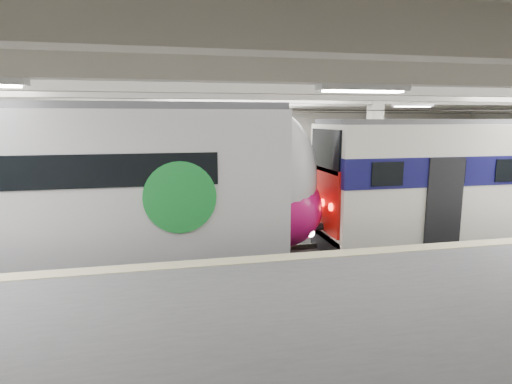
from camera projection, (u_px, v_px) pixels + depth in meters
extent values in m
cube|color=black|center=(272.00, 259.00, 13.82)|extent=(36.00, 24.00, 0.10)
cube|color=silver|center=(273.00, 81.00, 12.87)|extent=(36.00, 24.00, 0.20)
cube|color=beige|center=(225.00, 150.00, 22.97)|extent=(30.00, 0.10, 5.50)
cube|color=#555558|center=(366.00, 344.00, 7.46)|extent=(30.00, 7.00, 1.10)
cube|color=beige|center=(305.00, 256.00, 10.50)|extent=(30.00, 0.50, 0.02)
cube|color=beige|center=(172.00, 165.00, 15.60)|extent=(0.50, 0.50, 5.50)
cube|color=beige|center=(373.00, 161.00, 17.30)|extent=(0.50, 0.50, 5.50)
cube|color=beige|center=(273.00, 91.00, 12.92)|extent=(30.00, 18.00, 0.50)
cube|color=#59544C|center=(272.00, 255.00, 13.80)|extent=(30.00, 1.52, 0.16)
cube|color=#59544C|center=(241.00, 217.00, 19.09)|extent=(30.00, 1.52, 0.16)
cylinder|color=black|center=(273.00, 110.00, 13.02)|extent=(30.00, 0.03, 0.03)
cylinder|color=black|center=(240.00, 112.00, 18.31)|extent=(30.00, 0.03, 0.03)
cube|color=white|center=(293.00, 100.00, 11.06)|extent=(26.00, 8.40, 0.12)
cube|color=silver|center=(36.00, 186.00, 11.92)|extent=(13.93, 3.11, 4.18)
ellipsoid|color=silver|center=(277.00, 178.00, 13.40)|extent=(2.46, 3.05, 4.10)
ellipsoid|color=#C51063|center=(280.00, 207.00, 13.58)|extent=(2.61, 3.11, 2.51)
cylinder|color=#198E34|center=(180.00, 198.00, 11.26)|extent=(1.93, 0.06, 1.93)
cube|color=#4C4C51|center=(29.00, 106.00, 11.55)|extent=(13.93, 2.55, 0.20)
cube|color=black|center=(42.00, 262.00, 12.30)|extent=(13.93, 2.18, 0.70)
cube|color=white|center=(500.00, 177.00, 15.19)|extent=(13.21, 2.90, 3.76)
cube|color=#141354|center=(502.00, 165.00, 15.12)|extent=(13.25, 2.96, 0.91)
cube|color=red|center=(324.00, 199.00, 13.87)|extent=(0.08, 2.46, 2.07)
cube|color=black|center=(326.00, 151.00, 13.60)|extent=(0.08, 2.32, 1.35)
cube|color=#4C4C51|center=(506.00, 121.00, 14.86)|extent=(13.21, 2.26, 0.16)
cube|color=black|center=(495.00, 232.00, 15.54)|extent=(13.21, 2.03, 0.70)
cube|color=silver|center=(43.00, 174.00, 17.02)|extent=(12.98, 3.19, 3.49)
cube|color=#198E34|center=(42.00, 163.00, 16.95)|extent=(13.02, 3.25, 0.74)
cube|color=#4C4C51|center=(39.00, 128.00, 16.71)|extent=(12.96, 2.73, 0.16)
cube|color=black|center=(47.00, 222.00, 17.35)|extent=(12.97, 2.91, 0.60)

